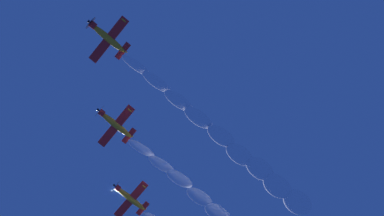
% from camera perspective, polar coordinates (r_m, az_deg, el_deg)
% --- Properties ---
extents(airplane_lead, '(7.62, 7.76, 3.15)m').
position_cam_1_polar(airplane_lead, '(79.29, -10.17, 8.35)').
color(airplane_lead, orange).
extents(airplane_left_wingman, '(7.63, 7.76, 3.18)m').
position_cam_1_polar(airplane_left_wingman, '(85.14, -9.28, -1.87)').
color(airplane_left_wingman, orange).
extents(airplane_right_wingman, '(7.61, 7.79, 3.05)m').
position_cam_1_polar(airplane_right_wingman, '(93.23, -7.53, -10.63)').
color(airplane_right_wingman, orange).
extents(smoke_trail_lead, '(33.90, 28.60, 9.54)m').
position_cam_1_polar(smoke_trail_lead, '(81.16, 6.62, -6.14)').
color(smoke_trail_lead, white).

